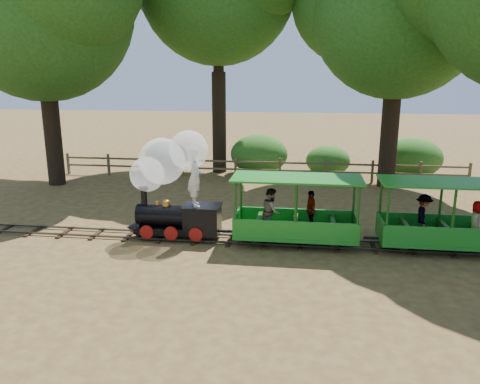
# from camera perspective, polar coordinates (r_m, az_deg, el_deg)

# --- Properties ---
(ground) EXTENTS (90.00, 90.00, 0.00)m
(ground) POSITION_cam_1_polar(r_m,az_deg,el_deg) (13.44, -1.25, -6.01)
(ground) COLOR olive
(ground) RESTS_ON ground
(track) EXTENTS (22.00, 1.00, 0.10)m
(track) POSITION_cam_1_polar(r_m,az_deg,el_deg) (13.41, -1.25, -5.73)
(track) COLOR #3F3D3A
(track) RESTS_ON ground
(locomotive) EXTENTS (2.79, 1.31, 3.20)m
(locomotive) POSITION_cam_1_polar(r_m,az_deg,el_deg) (13.35, -8.51, 1.74)
(locomotive) COLOR black
(locomotive) RESTS_ON ground
(carriage_front) EXTENTS (3.52, 1.45, 1.83)m
(carriage_front) POSITION_cam_1_polar(r_m,az_deg,el_deg) (13.04, 6.40, -3.10)
(carriage_front) COLOR #1D8922
(carriage_front) RESTS_ON track
(carriage_rear) EXTENTS (3.52, 1.44, 1.83)m
(carriage_rear) POSITION_cam_1_polar(r_m,az_deg,el_deg) (13.55, 23.63, -3.58)
(carriage_rear) COLOR #1D8922
(carriage_rear) RESTS_ON track
(oak_ne) EXTENTS (8.42, 7.41, 10.34)m
(oak_ne) POSITION_cam_1_polar(r_m,az_deg,el_deg) (20.50, 18.75, 21.05)
(oak_ne) COLOR #2D2116
(oak_ne) RESTS_ON ground
(fence) EXTENTS (18.10, 0.10, 1.00)m
(fence) POSITION_cam_1_polar(r_m,az_deg,el_deg) (20.94, 2.16, 3.07)
(fence) COLOR brown
(fence) RESTS_ON ground
(shrub_west) EXTENTS (2.11, 1.63, 1.46)m
(shrub_west) POSITION_cam_1_polar(r_m,az_deg,el_deg) (23.05, -8.94, 4.33)
(shrub_west) COLOR #2D6B1E
(shrub_west) RESTS_ON ground
(shrub_mid_w) EXTENTS (2.70, 2.08, 1.87)m
(shrub_mid_w) POSITION_cam_1_polar(r_m,az_deg,el_deg) (22.15, 2.32, 4.62)
(shrub_mid_w) COLOR #2D6B1E
(shrub_mid_w) RESTS_ON ground
(shrub_mid_e) EXTENTS (2.04, 1.57, 1.41)m
(shrub_mid_e) POSITION_cam_1_polar(r_m,az_deg,el_deg) (22.13, 10.67, 3.77)
(shrub_mid_e) COLOR #2D6B1E
(shrub_mid_e) RESTS_ON ground
(shrub_east) EXTENTS (2.66, 2.05, 1.84)m
(shrub_east) POSITION_cam_1_polar(r_m,az_deg,el_deg) (22.61, 20.30, 3.90)
(shrub_east) COLOR #2D6B1E
(shrub_east) RESTS_ON ground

